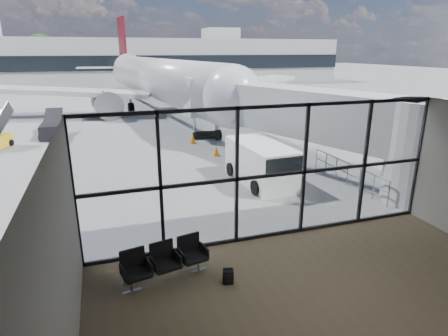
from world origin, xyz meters
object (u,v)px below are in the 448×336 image
airliner (157,79)px  service_van (262,163)px  seating_row (164,259)px  belt_loader (53,129)px  backpack (228,277)px

airliner → service_van: bearing=-94.0°
seating_row → belt_loader: 20.71m
seating_row → belt_loader: belt_loader is taller
backpack → service_van: (4.13, 7.22, 0.77)m
seating_row → service_van: service_van is taller
seating_row → service_van: size_ratio=0.54×
airliner → service_van: airliner is taller
service_van → airliner: bearing=89.3°
seating_row → backpack: bearing=-38.3°
backpack → belt_loader: belt_loader is taller
service_van → backpack: bearing=-123.3°
airliner → belt_loader: bearing=-137.2°
backpack → service_van: 8.35m
airliner → belt_loader: airliner is taller
airliner → backpack: bearing=-102.1°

